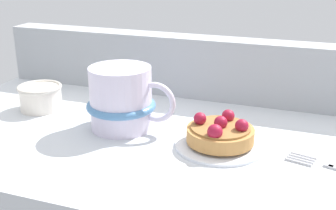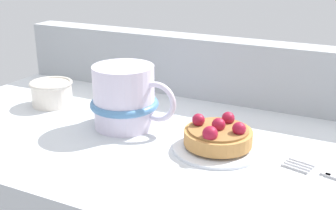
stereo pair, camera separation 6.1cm
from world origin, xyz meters
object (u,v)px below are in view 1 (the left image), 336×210
(coffee_mug, at_px, (121,100))
(sugar_bowl, at_px, (40,97))
(raspberry_tart, at_px, (220,132))
(dessert_plate, at_px, (220,144))

(coffee_mug, height_order, sugar_bowl, coffee_mug)
(raspberry_tart, height_order, sugar_bowl, raspberry_tart)
(dessert_plate, bearing_deg, raspberry_tart, -72.12)
(dessert_plate, relative_size, coffee_mug, 0.89)
(dessert_plate, xyz_separation_m, raspberry_tart, (0.00, -0.00, 0.02))
(dessert_plate, relative_size, sugar_bowl, 1.68)
(sugar_bowl, bearing_deg, raspberry_tart, -7.11)
(coffee_mug, bearing_deg, raspberry_tart, -4.05)
(dessert_plate, bearing_deg, coffee_mug, 176.12)
(raspberry_tart, xyz_separation_m, sugar_bowl, (-0.32, 0.04, 0.00))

